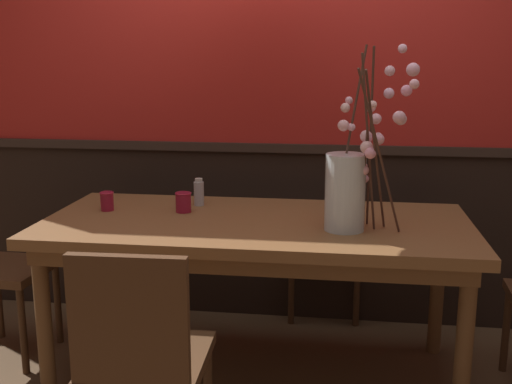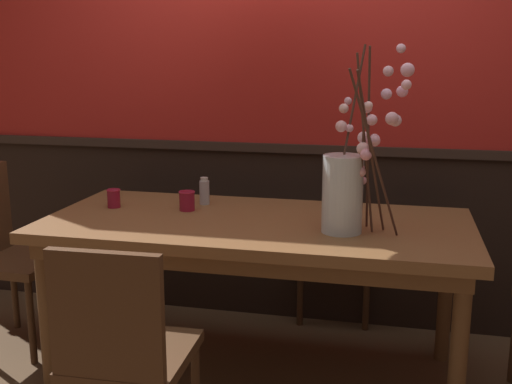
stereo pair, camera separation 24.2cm
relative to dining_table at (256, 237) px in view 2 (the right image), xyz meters
name	(u,v)px [view 2 (the right image)]	position (x,y,z in m)	size (l,w,h in m)	color
ground_plane	(256,373)	(0.00, 0.00, -0.69)	(24.00, 24.00, 0.00)	brown
back_wall	(286,97)	(0.00, 0.76, 0.60)	(4.82, 0.14, 2.61)	black
dining_table	(256,237)	(0.00, 0.00, 0.00)	(1.97, 0.90, 0.78)	brown
chair_head_west_end	(5,248)	(-1.36, 0.03, -0.16)	(0.43, 0.42, 0.96)	#4C301C
chair_near_side_left	(124,351)	(-0.27, -0.87, -0.18)	(0.42, 0.45, 0.92)	#4C301C
chair_far_side_right	(336,223)	(0.29, 0.86, -0.14)	(0.46, 0.43, 0.99)	#4C301C
vase_with_blossoms	(347,187)	(0.42, -0.12, 0.29)	(0.36, 0.37, 0.79)	silver
candle_holder_nearer_center	(187,201)	(-0.37, 0.10, 0.13)	(0.08, 0.08, 0.10)	maroon
candle_holder_nearer_edge	(114,198)	(-0.75, 0.08, 0.13)	(0.07, 0.07, 0.09)	maroon
condiment_bottle	(204,192)	(-0.33, 0.24, 0.15)	(0.05, 0.05, 0.14)	#ADADB2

